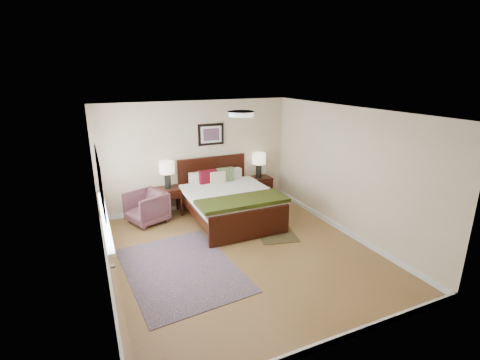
{
  "coord_description": "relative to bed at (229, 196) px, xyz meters",
  "views": [
    {
      "loc": [
        -2.3,
        -5.1,
        3.09
      ],
      "look_at": [
        0.39,
        0.91,
        1.05
      ],
      "focal_mm": 26.0,
      "sensor_mm": 36.0,
      "label": 1
    }
  ],
  "objects": [
    {
      "name": "floor",
      "position": [
        -0.35,
        -1.43,
        -0.54
      ],
      "size": [
        5.0,
        5.0,
        0.0
      ],
      "primitive_type": "plane",
      "color": "olive",
      "rests_on": "ground"
    },
    {
      "name": "back_wall",
      "position": [
        -0.35,
        1.07,
        0.71
      ],
      "size": [
        4.5,
        0.04,
        2.5
      ],
      "primitive_type": "cube",
      "color": "beige",
      "rests_on": "ground"
    },
    {
      "name": "front_wall",
      "position": [
        -0.35,
        -3.93,
        0.71
      ],
      "size": [
        4.5,
        0.04,
        2.5
      ],
      "primitive_type": "cube",
      "color": "beige",
      "rests_on": "ground"
    },
    {
      "name": "left_wall",
      "position": [
        -2.6,
        -1.43,
        0.71
      ],
      "size": [
        0.04,
        5.0,
        2.5
      ],
      "primitive_type": "cube",
      "color": "beige",
      "rests_on": "ground"
    },
    {
      "name": "right_wall",
      "position": [
        1.9,
        -1.43,
        0.71
      ],
      "size": [
        0.04,
        5.0,
        2.5
      ],
      "primitive_type": "cube",
      "color": "beige",
      "rests_on": "ground"
    },
    {
      "name": "ceiling",
      "position": [
        -0.35,
        -1.43,
        1.96
      ],
      "size": [
        4.5,
        5.0,
        0.02
      ],
      "primitive_type": "cube",
      "color": "white",
      "rests_on": "back_wall"
    },
    {
      "name": "window",
      "position": [
        -2.55,
        -0.73,
        0.84
      ],
      "size": [
        0.11,
        2.72,
        1.32
      ],
      "color": "silver",
      "rests_on": "left_wall"
    },
    {
      "name": "door",
      "position": [
        -2.58,
        -3.18,
        0.53
      ],
      "size": [
        0.06,
        1.0,
        2.18
      ],
      "color": "silver",
      "rests_on": "ground"
    },
    {
      "name": "ceil_fixture",
      "position": [
        -0.35,
        -1.43,
        1.92
      ],
      "size": [
        0.44,
        0.44,
        0.08
      ],
      "color": "white",
      "rests_on": "ceiling"
    },
    {
      "name": "bed",
      "position": [
        0.0,
        0.0,
        0.0
      ],
      "size": [
        1.79,
        2.18,
        1.17
      ],
      "color": "black",
      "rests_on": "ground"
    },
    {
      "name": "wall_art",
      "position": [
        0.0,
        1.04,
        1.18
      ],
      "size": [
        0.62,
        0.05,
        0.5
      ],
      "color": "black",
      "rests_on": "back_wall"
    },
    {
      "name": "nightstand_left",
      "position": [
        -1.11,
        0.82,
        -0.05
      ],
      "size": [
        0.52,
        0.47,
        0.62
      ],
      "color": "black",
      "rests_on": "ground"
    },
    {
      "name": "nightstand_right",
      "position": [
        1.16,
        0.83,
        -0.18
      ],
      "size": [
        0.6,
        0.45,
        0.59
      ],
      "color": "black",
      "rests_on": "ground"
    },
    {
      "name": "lamp_left",
      "position": [
        -1.11,
        0.84,
        0.5
      ],
      "size": [
        0.33,
        0.33,
        0.61
      ],
      "color": "black",
      "rests_on": "nightstand_left"
    },
    {
      "name": "lamp_right",
      "position": [
        1.16,
        0.84,
        0.48
      ],
      "size": [
        0.33,
        0.33,
        0.61
      ],
      "color": "black",
      "rests_on": "nightstand_right"
    },
    {
      "name": "armchair",
      "position": [
        -1.65,
        0.57,
        -0.2
      ],
      "size": [
        0.97,
        0.96,
        0.68
      ],
      "primitive_type": "imported",
      "rotation": [
        0.0,
        0.0,
        -1.18
      ],
      "color": "brown",
      "rests_on": "ground"
    },
    {
      "name": "rug_persian",
      "position": [
        -1.49,
        -1.56,
        -0.53
      ],
      "size": [
        1.87,
        2.49,
        0.01
      ],
      "primitive_type": "cube",
      "rotation": [
        0.0,
        0.0,
        0.09
      ],
      "color": "#0D1543",
      "rests_on": "ground"
    },
    {
      "name": "rug_navy",
      "position": [
        0.62,
        -0.94,
        -0.53
      ],
      "size": [
        0.95,
        1.22,
        0.01
      ],
      "primitive_type": "cube",
      "rotation": [
        0.0,
        0.0,
        -0.23
      ],
      "color": "black",
      "rests_on": "ground"
    }
  ]
}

